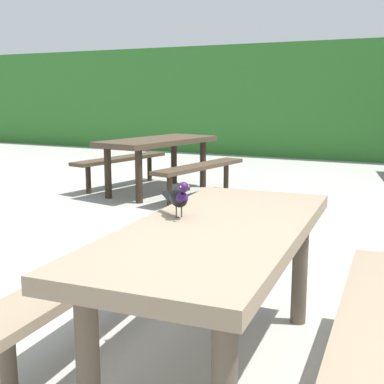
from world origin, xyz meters
The scene contains 3 objects.
picnic_table_foreground centered at (-0.16, 0.28, 0.56)m, with size 1.81×1.86×0.74m.
bird_grackle centered at (-0.38, 0.31, 0.84)m, with size 0.24×0.19×0.18m.
picnic_table_mid_right centered at (-2.79, 4.24, 0.56)m, with size 1.93×1.95×0.74m.
Camera 1 is at (0.76, -1.85, 1.33)m, focal length 48.38 mm.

